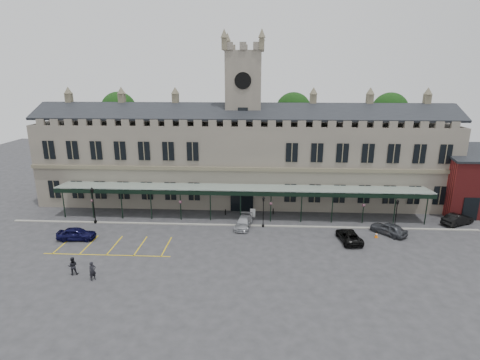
{
  "coord_description": "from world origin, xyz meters",
  "views": [
    {
      "loc": [
        2.4,
        -39.29,
        18.85
      ],
      "look_at": [
        0.0,
        6.0,
        6.0
      ],
      "focal_mm": 28.0,
      "sensor_mm": 36.0,
      "label": 1
    }
  ],
  "objects_px": {
    "clock_tower": "(244,115)",
    "car_right_b": "(457,219)",
    "traffic_cone": "(376,235)",
    "car_left_a": "(76,234)",
    "lamp_post_right": "(396,212)",
    "car_van": "(349,236)",
    "person_b": "(73,266)",
    "lamp_post_left": "(93,202)",
    "lamp_post_mid": "(263,209)",
    "sign_board": "(253,213)",
    "station_building": "(243,159)",
    "car_right_a": "(388,229)",
    "person_a": "(93,271)",
    "car_taxi": "(244,222)"
  },
  "relations": [
    {
      "from": "clock_tower",
      "to": "lamp_post_left",
      "type": "height_order",
      "value": "clock_tower"
    },
    {
      "from": "car_taxi",
      "to": "person_a",
      "type": "distance_m",
      "value": 19.24
    },
    {
      "from": "car_van",
      "to": "car_right_a",
      "type": "relative_size",
      "value": 1.06
    },
    {
      "from": "car_van",
      "to": "person_b",
      "type": "distance_m",
      "value": 29.99
    },
    {
      "from": "lamp_post_mid",
      "to": "traffic_cone",
      "type": "height_order",
      "value": "lamp_post_mid"
    },
    {
      "from": "car_van",
      "to": "person_b",
      "type": "height_order",
      "value": "person_b"
    },
    {
      "from": "lamp_post_left",
      "to": "person_b",
      "type": "relative_size",
      "value": 2.71
    },
    {
      "from": "car_right_b",
      "to": "person_b",
      "type": "bearing_deg",
      "value": 80.94
    },
    {
      "from": "car_van",
      "to": "person_b",
      "type": "relative_size",
      "value": 2.53
    },
    {
      "from": "car_right_a",
      "to": "person_a",
      "type": "height_order",
      "value": "person_a"
    },
    {
      "from": "car_van",
      "to": "car_right_a",
      "type": "height_order",
      "value": "car_right_a"
    },
    {
      "from": "person_a",
      "to": "lamp_post_left",
      "type": "bearing_deg",
      "value": 59.8
    },
    {
      "from": "lamp_post_right",
      "to": "car_right_a",
      "type": "xyz_separation_m",
      "value": [
        -1.18,
        -1.25,
        -1.7
      ]
    },
    {
      "from": "sign_board",
      "to": "car_right_a",
      "type": "distance_m",
      "value": 17.33
    },
    {
      "from": "clock_tower",
      "to": "car_taxi",
      "type": "height_order",
      "value": "clock_tower"
    },
    {
      "from": "clock_tower",
      "to": "car_right_b",
      "type": "bearing_deg",
      "value": -17.07
    },
    {
      "from": "car_left_a",
      "to": "car_taxi",
      "type": "relative_size",
      "value": 0.97
    },
    {
      "from": "traffic_cone",
      "to": "car_right_a",
      "type": "distance_m",
      "value": 2.06
    },
    {
      "from": "car_left_a",
      "to": "sign_board",
      "type": "bearing_deg",
      "value": -71.61
    },
    {
      "from": "lamp_post_right",
      "to": "person_b",
      "type": "bearing_deg",
      "value": -160.22
    },
    {
      "from": "person_a",
      "to": "person_b",
      "type": "bearing_deg",
      "value": 106.15
    },
    {
      "from": "car_left_a",
      "to": "car_van",
      "type": "xyz_separation_m",
      "value": [
        32.02,
        1.27,
        -0.1
      ]
    },
    {
      "from": "lamp_post_left",
      "to": "person_b",
      "type": "distance_m",
      "value": 13.54
    },
    {
      "from": "car_left_a",
      "to": "lamp_post_right",
      "type": "bearing_deg",
      "value": -86.62
    },
    {
      "from": "car_right_a",
      "to": "car_left_a",
      "type": "bearing_deg",
      "value": -36.67
    },
    {
      "from": "station_building",
      "to": "person_b",
      "type": "bearing_deg",
      "value": -123.59
    },
    {
      "from": "car_right_b",
      "to": "person_a",
      "type": "bearing_deg",
      "value": 83.04
    },
    {
      "from": "sign_board",
      "to": "person_b",
      "type": "bearing_deg",
      "value": -132.27
    },
    {
      "from": "lamp_post_mid",
      "to": "person_a",
      "type": "distance_m",
      "value": 21.3
    },
    {
      "from": "clock_tower",
      "to": "car_left_a",
      "type": "xyz_separation_m",
      "value": [
        -19.02,
        -15.71,
        -12.37
      ]
    },
    {
      "from": "lamp_post_left",
      "to": "person_b",
      "type": "height_order",
      "value": "lamp_post_left"
    },
    {
      "from": "car_taxi",
      "to": "sign_board",
      "type": "bearing_deg",
      "value": 81.7
    },
    {
      "from": "person_a",
      "to": "person_b",
      "type": "relative_size",
      "value": 1.02
    },
    {
      "from": "lamp_post_mid",
      "to": "clock_tower",
      "type": "bearing_deg",
      "value": 105.66
    },
    {
      "from": "person_b",
      "to": "car_right_a",
      "type": "bearing_deg",
      "value": -179.32
    },
    {
      "from": "lamp_post_mid",
      "to": "car_right_b",
      "type": "xyz_separation_m",
      "value": [
        25.17,
        2.05,
        -1.71
      ]
    },
    {
      "from": "traffic_cone",
      "to": "person_b",
      "type": "height_order",
      "value": "person_b"
    },
    {
      "from": "sign_board",
      "to": "station_building",
      "type": "bearing_deg",
      "value": 106.89
    },
    {
      "from": "person_b",
      "to": "sign_board",
      "type": "bearing_deg",
      "value": -154.56
    },
    {
      "from": "car_left_a",
      "to": "car_right_b",
      "type": "distance_m",
      "value": 47.72
    },
    {
      "from": "car_left_a",
      "to": "station_building",
      "type": "bearing_deg",
      "value": -54.29
    },
    {
      "from": "car_right_a",
      "to": "car_right_b",
      "type": "bearing_deg",
      "value": 157.6
    },
    {
      "from": "station_building",
      "to": "lamp_post_right",
      "type": "xyz_separation_m",
      "value": [
        19.43,
        -10.86,
        -4.03
      ]
    },
    {
      "from": "traffic_cone",
      "to": "car_left_a",
      "type": "height_order",
      "value": "car_left_a"
    },
    {
      "from": "clock_tower",
      "to": "car_right_b",
      "type": "distance_m",
      "value": 31.96
    },
    {
      "from": "station_building",
      "to": "car_right_b",
      "type": "bearing_deg",
      "value": -16.91
    },
    {
      "from": "station_building",
      "to": "car_left_a",
      "type": "bearing_deg",
      "value": -140.6
    },
    {
      "from": "car_taxi",
      "to": "traffic_cone",
      "type": "bearing_deg",
      "value": 0.53
    },
    {
      "from": "lamp_post_left",
      "to": "car_right_b",
      "type": "height_order",
      "value": "lamp_post_left"
    },
    {
      "from": "traffic_cone",
      "to": "car_taxi",
      "type": "distance_m",
      "value": 16.19
    }
  ]
}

